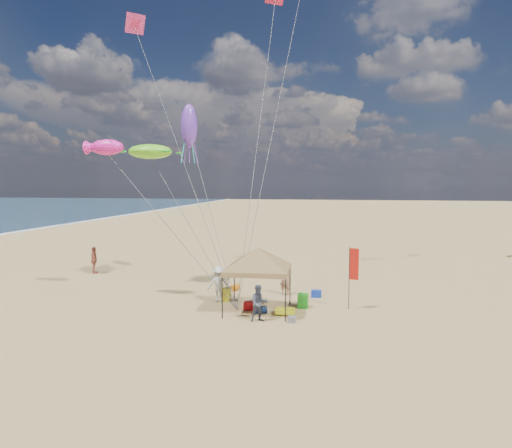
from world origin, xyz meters
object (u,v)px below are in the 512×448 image
object	(u,v)px
chair_yellow	(225,294)
person_near_b	(259,303)
person_far_a	(94,260)
cooler_blue	(316,294)
chair_green	(303,301)
feather_flag	(353,268)
person_near_c	(219,284)
cooler_red	(250,306)
canopy_tent	(258,250)
beach_cart	(285,311)
person_near_a	(285,279)

from	to	relation	value
chair_yellow	person_near_b	distance (m)	4.01
person_far_a	chair_yellow	bearing A→B (deg)	-138.71
cooler_blue	person_far_a	bearing A→B (deg)	166.05
chair_green	person_far_a	world-z (taller)	person_far_a
cooler_blue	chair_green	xyz separation A→B (m)	(-0.55, -2.20, 0.16)
feather_flag	person_far_a	bearing A→B (deg)	161.01
chair_green	person_near_c	size ratio (longest dim) A/B	0.37
cooler_red	cooler_blue	xyz separation A→B (m)	(3.09, 3.06, 0.00)
chair_yellow	person_near_b	size ratio (longest dim) A/B	0.42
person_near_b	person_near_c	bearing A→B (deg)	105.91
canopy_tent	chair_yellow	xyz separation A→B (m)	(-2.02, 1.58, -2.64)
canopy_tent	person_far_a	world-z (taller)	canopy_tent
chair_yellow	chair_green	bearing A→B (deg)	-7.77
chair_yellow	person_near_c	bearing A→B (deg)	-141.23
canopy_tent	person_far_a	size ratio (longest dim) A/B	3.16
chair_yellow	person_near_b	bearing A→B (deg)	-53.67
cooler_blue	chair_green	size ratio (longest dim) A/B	0.77
canopy_tent	feather_flag	world-z (taller)	canopy_tent
cooler_red	beach_cart	world-z (taller)	cooler_red
feather_flag	person_near_b	size ratio (longest dim) A/B	1.85
person_far_a	person_near_a	bearing A→B (deg)	-126.16
person_near_c	person_far_a	distance (m)	11.74
cooler_red	feather_flag	bearing A→B (deg)	11.12
feather_flag	chair_yellow	bearing A→B (deg)	176.02
canopy_tent	person_near_a	distance (m)	4.19
chair_yellow	person_far_a	world-z (taller)	person_far_a
canopy_tent	chair_green	world-z (taller)	canopy_tent
beach_cart	person_near_c	bearing A→B (deg)	154.65
cooler_red	beach_cart	distance (m)	1.90
person_near_a	person_near_c	size ratio (longest dim) A/B	0.92
feather_flag	chair_green	distance (m)	2.94
person_near_b	person_near_c	world-z (taller)	person_near_c
chair_green	beach_cart	size ratio (longest dim) A/B	0.78
person_near_c	canopy_tent	bearing A→B (deg)	138.98
cooler_blue	chair_yellow	bearing A→B (deg)	-160.58
chair_green	person_near_b	xyz separation A→B (m)	(-1.75, -2.64, 0.48)
cooler_blue	person_near_b	distance (m)	5.40
canopy_tent	cooler_blue	distance (m)	5.02
person_near_b	cooler_red	bearing A→B (deg)	87.96
feather_flag	person_far_a	world-z (taller)	feather_flag
person_near_b	person_near_c	size ratio (longest dim) A/B	0.89
person_near_c	person_far_a	world-z (taller)	person_near_c
chair_green	chair_yellow	world-z (taller)	same
person_far_a	feather_flag	bearing A→B (deg)	-130.56
canopy_tent	cooler_blue	size ratio (longest dim) A/B	10.80
beach_cart	person_near_b	xyz separation A→B (m)	(-1.03, -1.22, 0.63)
cooler_blue	person_near_c	xyz separation A→B (m)	(-4.95, -1.88, 0.74)
person_near_a	chair_yellow	bearing A→B (deg)	30.98
cooler_red	person_near_a	xyz separation A→B (m)	(1.35, 3.33, 0.67)
canopy_tent	person_near_a	world-z (taller)	canopy_tent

